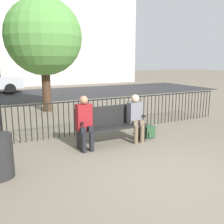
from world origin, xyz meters
The scene contains 8 objects.
ground_plane centered at (0.00, 0.00, 0.00)m, with size 80.00×80.00×0.00m, color #706656.
park_bench centered at (0.00, 2.10, 0.49)m, with size 1.73×0.45×0.92m.
seated_person_0 centered at (-0.71, 1.98, 0.68)m, with size 0.34×0.39×1.24m.
seated_person_1 centered at (0.63, 1.97, 0.66)m, with size 0.34×0.39×1.18m.
backpack centered at (1.10, 2.06, 0.16)m, with size 0.27×0.28×0.32m.
fence_railing centered at (-0.02, 3.13, 0.56)m, with size 9.01×0.03×0.95m.
tree_0 centered at (-0.48, 6.80, 2.85)m, with size 2.90×2.90×4.32m.
street_surface centered at (0.00, 12.00, 0.00)m, with size 24.00×6.00×0.01m.
Camera 1 is at (-2.62, -3.13, 2.00)m, focal length 40.00 mm.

